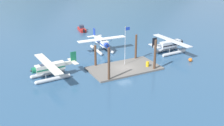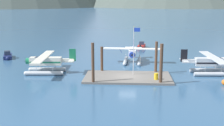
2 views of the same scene
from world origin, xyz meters
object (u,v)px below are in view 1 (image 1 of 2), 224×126
Objects in this scene: mooring_buoy at (190,60)px; seaplane_silver_stbd_fwd at (170,46)px; fuel_drum at (148,64)px; boat_red_open_north at (82,29)px; flagpole at (126,42)px; seaplane_cream_port_fwd at (50,69)px; seaplane_white_bow_centre at (102,43)px.

seaplane_silver_stbd_fwd reaches higher than mooring_buoy.
boat_red_open_north reaches higher than fuel_drum.
flagpole is 9.76× the size of mooring_buoy.
mooring_buoy is (8.98, -1.14, -0.38)m from fuel_drum.
fuel_drum is 9.06m from mooring_buoy.
fuel_drum is 17.05m from seaplane_cream_port_fwd.
flagpole is 0.68× the size of seaplane_silver_stbd_fwd.
fuel_drum is at bearing -75.48° from seaplane_white_bow_centre.
seaplane_white_bow_centre is (-0.15, 9.70, -3.05)m from flagpole.
fuel_drum is 12.81m from seaplane_white_bow_centre.
mooring_buoy is at bearing -17.56° from flagpole.
mooring_buoy is 5.93m from seaplane_silver_stbd_fwd.
flagpole is 13.96m from seaplane_cream_port_fwd.
seaplane_silver_stbd_fwd is at bearing -68.75° from boat_red_open_north.
flagpole is at bearing -170.41° from seaplane_silver_stbd_fwd.
seaplane_silver_stbd_fwd is 26.63m from boat_red_open_north.
seaplane_silver_stbd_fwd is 2.15× the size of boat_red_open_north.
boat_red_open_north is (-9.95, 30.59, 0.13)m from mooring_buoy.
flagpole is at bearing -89.10° from seaplane_white_bow_centre.
fuel_drum reaches higher than mooring_buoy.
mooring_buoy is 26.09m from seaplane_cream_port_fwd.
flagpole is 1.46× the size of boat_red_open_north.
mooring_buoy is at bearing -10.58° from seaplane_cream_port_fwd.
seaplane_silver_stbd_fwd is at bearing 9.59° from flagpole.
flagpole is at bearing 138.82° from fuel_drum.
seaplane_silver_stbd_fwd is at bearing 28.19° from fuel_drum.
seaplane_white_bow_centre is 2.15× the size of boat_red_open_north.
fuel_drum is 29.47m from boat_red_open_north.
seaplane_white_bow_centre and seaplane_silver_stbd_fwd have the same top height.
seaplane_cream_port_fwd is 25.34m from seaplane_silver_stbd_fwd.
seaplane_white_bow_centre reaches higher than fuel_drum.
seaplane_cream_port_fwd is 2.15× the size of boat_red_open_north.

